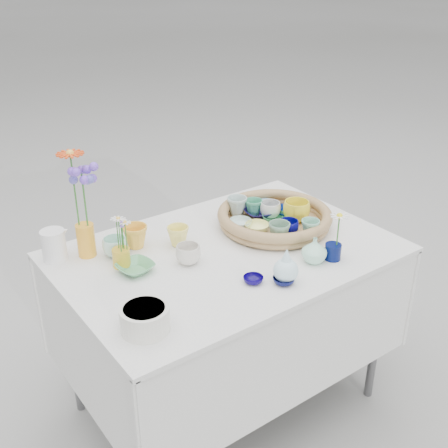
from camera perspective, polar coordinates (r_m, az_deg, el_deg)
ground at (r=2.61m, az=0.27°, el=-17.51°), size 80.00×80.00×0.00m
display_table at (r=2.61m, az=0.27°, el=-17.51°), size 1.26×0.86×0.77m
wicker_tray at (r=2.33m, az=5.15°, el=0.60°), size 0.47×0.47×0.08m
tray_ceramic_0 at (r=2.38m, az=3.70°, el=1.21°), size 0.17×0.17×0.03m
tray_ceramic_1 at (r=2.40m, az=6.39°, el=1.23°), size 0.14×0.14×0.03m
tray_ceramic_2 at (r=2.34m, az=7.37°, el=1.31°), size 0.12×0.12×0.09m
tray_ceramic_3 at (r=2.33m, az=5.22°, el=0.53°), size 0.13×0.13×0.03m
tray_ceramic_4 at (r=2.17m, az=5.62°, el=-0.84°), size 0.10×0.10×0.08m
tray_ceramic_5 at (r=2.29m, az=1.68°, el=0.08°), size 0.12×0.12×0.03m
tray_ceramic_6 at (r=2.38m, az=1.34°, el=1.83°), size 0.10×0.10×0.08m
tray_ceramic_7 at (r=2.37m, az=4.72°, el=1.44°), size 0.12×0.12×0.07m
tray_ceramic_8 at (r=2.46m, az=4.29°, el=1.97°), size 0.11×0.11×0.03m
tray_ceramic_9 at (r=2.23m, az=6.61°, el=-0.35°), size 0.09×0.09×0.06m
tray_ceramic_10 at (r=2.26m, az=3.37°, el=-0.35°), size 0.13×0.13×0.03m
tray_ceramic_11 at (r=2.23m, az=8.75°, el=-0.43°), size 0.09×0.09×0.07m
tray_ceramic_12 at (r=2.38m, az=3.03°, el=1.68°), size 0.09×0.09×0.07m
loose_ceramic_0 at (r=2.19m, az=-8.99°, el=-1.26°), size 0.10×0.10×0.09m
loose_ceramic_1 at (r=2.18m, az=-4.69°, el=-1.21°), size 0.10×0.10×0.08m
loose_ceramic_2 at (r=2.04m, az=-9.01°, el=-4.41°), size 0.15×0.15×0.03m
loose_ceramic_3 at (r=2.06m, az=-3.67°, el=-3.10°), size 0.10×0.10×0.07m
loose_ceramic_4 at (r=1.95m, az=2.99°, el=-5.67°), size 0.09×0.09×0.02m
loose_ceramic_5 at (r=2.14m, az=-11.01°, el=-2.31°), size 0.12×0.12×0.07m
loose_ceramic_6 at (r=1.96m, az=6.09°, el=-5.71°), size 0.08×0.08×0.02m
fluted_bowl at (r=1.73m, az=-8.05°, el=-9.51°), size 0.16×0.16×0.08m
bud_vase_paleblue at (r=1.94m, az=6.33°, el=-4.13°), size 0.11×0.11×0.13m
bud_vase_seafoam at (r=2.08m, az=9.17°, el=-2.63°), size 0.12×0.12×0.10m
bud_vase_cobalt at (r=2.12m, az=11.00°, el=-2.78°), size 0.08×0.08×0.06m
single_daisy at (r=2.08m, az=11.51°, el=-0.66°), size 0.08×0.08×0.14m
tall_vase_yellow at (r=2.15m, az=-13.84°, el=-1.60°), size 0.08×0.08×0.13m
gerbera at (r=2.08m, az=-14.93°, el=3.34°), size 0.15×0.15×0.29m
hydrangea at (r=2.08m, az=-13.97°, el=2.36°), size 0.10×0.10×0.28m
white_pitcher at (r=2.16m, az=-16.90°, el=-2.09°), size 0.15×0.13×0.12m
daisy_cup at (r=2.07m, az=-10.38°, el=-3.37°), size 0.08×0.08×0.07m
daisy_posy at (r=2.02m, az=-10.45°, el=-0.92°), size 0.09×0.09×0.13m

